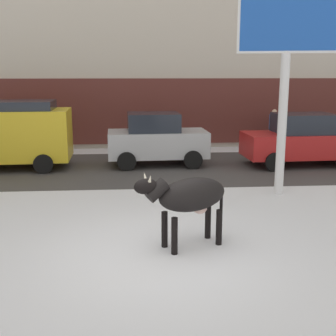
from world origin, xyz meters
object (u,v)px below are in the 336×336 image
pedestrian_near_billboard (274,129)px  car_red_sedan (303,140)px  pedestrian_by_cars (36,132)px  car_silver_hatchback (157,139)px  cow_black (189,196)px  car_yellow_van (2,133)px  billboard (287,30)px

pedestrian_near_billboard → car_red_sedan: bearing=-88.5°
pedestrian_by_cars → car_silver_hatchback: bearing=-29.6°
cow_black → car_red_sedan: 8.76m
car_yellow_van → car_silver_hatchback: car_yellow_van is taller
billboard → pedestrian_by_cars: size_ratio=3.21×
pedestrian_by_cars → cow_black: bearing=-64.2°
car_silver_hatchback → car_red_sedan: 5.23m
car_yellow_van → billboard: bearing=-24.7°
cow_black → pedestrian_near_billboard: 11.47m
car_yellow_van → car_red_sedan: (10.50, -0.20, -0.33)m
car_red_sedan → pedestrian_by_cars: size_ratio=2.47×
car_yellow_van → car_red_sedan: 10.50m
car_yellow_van → pedestrian_near_billboard: bearing=15.9°
pedestrian_by_cars → billboard: bearing=-40.7°
pedestrian_near_billboard → car_yellow_van: bearing=-164.1°
billboard → car_silver_hatchback: 6.19m
car_red_sedan → pedestrian_near_billboard: bearing=91.5°
car_red_sedan → pedestrian_near_billboard: 3.17m
billboard → car_yellow_van: bearing=155.3°
cow_black → car_red_sedan: size_ratio=0.44×
car_silver_hatchback → pedestrian_near_billboard: (5.12, 2.73, -0.05)m
car_yellow_van → cow_black: bearing=-53.3°
cow_black → car_silver_hatchback: (-0.23, 7.64, -0.07)m
car_red_sedan → car_yellow_van: bearing=178.9°
cow_black → car_red_sedan: car_red_sedan is taller
cow_black → car_red_sedan: (4.98, 7.20, -0.09)m
car_silver_hatchback → car_yellow_van: bearing=-177.4°
car_red_sedan → pedestrian_near_billboard: car_red_sedan is taller
cow_black → pedestrian_by_cars: pedestrian_by_cars is taller
pedestrian_by_cars → pedestrian_near_billboard: bearing=0.0°
car_yellow_van → pedestrian_by_cars: size_ratio=2.70×
car_silver_hatchback → pedestrian_near_billboard: 5.81m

